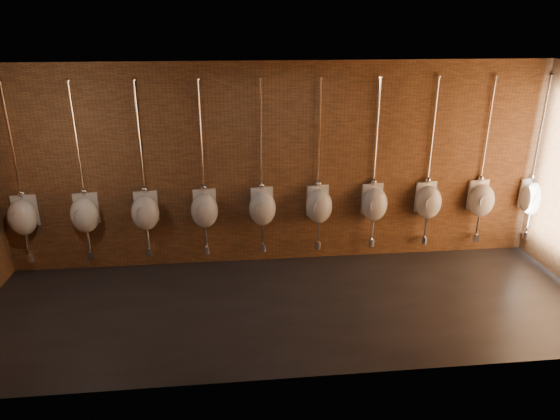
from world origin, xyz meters
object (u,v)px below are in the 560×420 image
Objects in this scene: urinal_0 at (23,216)px; urinal_5 at (319,205)px; urinal_6 at (374,203)px; urinal_3 at (205,210)px; urinal_9 at (533,198)px; urinal_7 at (428,201)px; urinal_4 at (262,208)px; urinal_2 at (145,212)px; urinal_8 at (481,200)px; urinal_1 at (85,214)px.

urinal_0 is 1.00× the size of urinal_5.
urinal_5 is 1.00× the size of urinal_6.
urinal_3 is at bearing 180.00° from urinal_6.
urinal_9 is (8.14, 0.00, 0.00)m from urinal_0.
urinal_7 is (1.81, 0.00, 0.00)m from urinal_5.
urinal_3 is at bearing 180.00° from urinal_4.
urinal_2 is at bearing 180.00° from urinal_7.
urinal_5 is 2.71m from urinal_8.
urinal_6 is 2.71m from urinal_9.
urinal_2 is at bearing 0.00° from urinal_0.
urinal_4 and urinal_6 have the same top height.
urinal_3 is 1.00× the size of urinal_9.
urinal_4 is 4.52m from urinal_9.
urinal_1 is at bearing 180.00° from urinal_2.
urinal_1 is 1.00× the size of urinal_3.
urinal_6 is 1.00× the size of urinal_9.
urinal_4 and urinal_9 have the same top height.
urinal_0 is at bearing 180.00° from urinal_8.
urinal_5 and urinal_9 have the same top height.
urinal_0 and urinal_3 have the same top height.
urinal_6 is (1.81, 0.00, 0.00)m from urinal_4.
urinal_0 is 4.52m from urinal_5.
urinal_2 is 1.81m from urinal_4.
urinal_0 is at bearing 180.00° from urinal_6.
urinal_4 is (1.81, 0.00, 0.00)m from urinal_2.
urinal_5 is at bearing 180.00° from urinal_6.
urinal_5 is (4.52, 0.00, 0.00)m from urinal_0.
urinal_2 is (1.81, 0.00, 0.00)m from urinal_0.
urinal_3 and urinal_9 have the same top height.
urinal_1 is (0.90, 0.00, 0.00)m from urinal_0.
urinal_0 and urinal_9 have the same top height.
urinal_7 is at bearing 0.00° from urinal_5.
urinal_4 is at bearing 180.00° from urinal_7.
urinal_3 is (1.81, 0.00, 0.00)m from urinal_1.
urinal_0 and urinal_2 have the same top height.
urinal_6 is (5.42, 0.00, 0.00)m from urinal_0.
urinal_9 is at bearing 0.00° from urinal_2.
urinal_1 is at bearing 0.00° from urinal_0.
urinal_2 is at bearing 180.00° from urinal_5.
urinal_0 is 1.00× the size of urinal_9.
urinal_4 is (3.62, 0.00, 0.00)m from urinal_0.
urinal_2 is at bearing 180.00° from urinal_8.
urinal_1 and urinal_5 have the same top height.
urinal_1 and urinal_2 have the same top height.
urinal_1 is 1.00× the size of urinal_6.
urinal_0 is at bearing 180.00° from urinal_3.
urinal_8 is at bearing 0.00° from urinal_5.
urinal_9 is (7.23, 0.00, 0.00)m from urinal_1.
urinal_7 is at bearing 180.00° from urinal_8.
urinal_2 and urinal_3 have the same top height.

